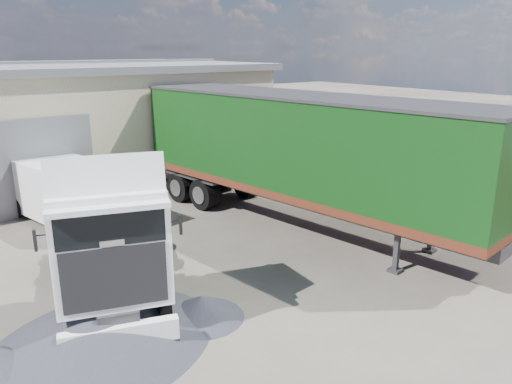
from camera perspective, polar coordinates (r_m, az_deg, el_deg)
ground at (r=12.55m, az=-1.89°, el=-12.47°), size 120.00×120.00×0.00m
brick_boundary_wall at (r=23.77m, az=12.76°, el=4.20°), size 0.35×26.00×2.50m
tractor_unit at (r=11.86m, az=-16.35°, el=-5.82°), size 4.00×6.34×4.05m
box_trailer at (r=16.98m, az=4.99°, el=5.10°), size 4.81×13.95×4.55m
panel_van at (r=18.66m, az=-20.43°, el=-0.11°), size 3.21×5.60×2.15m
gravel_heap at (r=11.17m, az=-17.84°, el=-14.18°), size 7.26×6.83×1.10m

